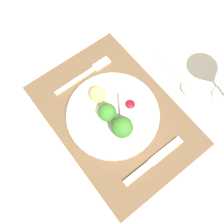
# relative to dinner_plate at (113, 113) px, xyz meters

# --- Properties ---
(ground_plane) EXTENTS (8.00, 8.00, 0.00)m
(ground_plane) POSITION_rel_dinner_plate_xyz_m (0.00, 0.01, -0.75)
(ground_plane) COLOR brown
(dining_table) EXTENTS (1.23, 1.23, 0.73)m
(dining_table) POSITION_rel_dinner_plate_xyz_m (0.00, 0.01, -0.10)
(dining_table) COLOR beige
(dining_table) RESTS_ON ground_plane
(placemat) EXTENTS (0.45, 0.31, 0.00)m
(placemat) POSITION_rel_dinner_plate_xyz_m (0.00, 0.01, -0.02)
(placemat) COLOR brown
(placemat) RESTS_ON dining_table
(dinner_plate) EXTENTS (0.25, 0.25, 0.08)m
(dinner_plate) POSITION_rel_dinner_plate_xyz_m (0.00, 0.00, 0.00)
(dinner_plate) COLOR white
(dinner_plate) RESTS_ON placemat
(fork) EXTENTS (0.02, 0.19, 0.01)m
(fork) POSITION_rel_dinner_plate_xyz_m (-0.15, 0.02, -0.01)
(fork) COLOR beige
(fork) RESTS_ON placemat
(knife) EXTENTS (0.02, 0.19, 0.01)m
(knife) POSITION_rel_dinner_plate_xyz_m (0.16, -0.01, -0.01)
(knife) COLOR beige
(knife) RESTS_ON placemat
(spoon) EXTENTS (0.17, 0.04, 0.01)m
(spoon) POSITION_rel_dinner_plate_xyz_m (0.05, 0.22, -0.01)
(spoon) COLOR beige
(spoon) RESTS_ON dining_table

